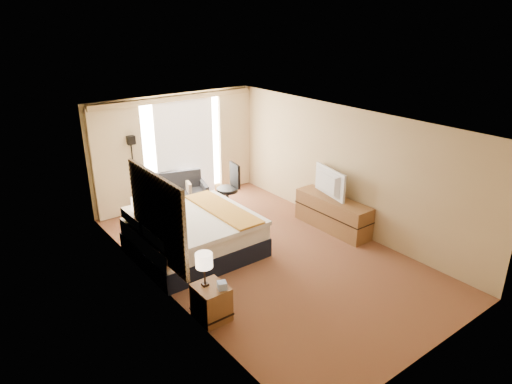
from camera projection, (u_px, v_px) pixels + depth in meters
floor at (265, 254)px, 8.79m from camera, size 4.20×7.00×0.02m
ceiling at (266, 121)px, 7.83m from camera, size 4.20×7.00×0.02m
wall_back at (175, 149)px, 10.90m from camera, size 4.20×0.02×2.60m
wall_front at (439, 272)px, 5.72m from camera, size 4.20×0.02×2.60m
wall_left at (161, 221)px, 7.13m from camera, size 0.02×7.00×2.60m
wall_right at (344, 169)px, 9.50m from camera, size 0.02×7.00×2.60m
headboard at (157, 217)px, 7.31m from camera, size 0.06×1.85×1.50m
nightstand_left at (211, 302)px, 6.86m from camera, size 0.45×0.52×0.55m
nightstand_right at (142, 241)px, 8.71m from camera, size 0.45×0.52×0.55m
media_dresser at (333, 214)px, 9.69m from camera, size 0.50×1.80×0.70m
window at (184, 146)px, 11.01m from camera, size 2.30×0.02×2.30m
curtains at (177, 145)px, 10.78m from camera, size 4.12×0.19×2.56m
bed at (194, 235)px, 8.68m from camera, size 2.19×2.00×1.06m
loveseat at (179, 196)px, 10.82m from camera, size 1.46×1.05×0.82m
floor_lamp at (133, 159)px, 10.10m from camera, size 0.23×0.23×1.84m
desk_chair at (230, 191)px, 10.49m from camera, size 0.56×0.56×1.15m
lamp_left at (204, 261)px, 6.63m from camera, size 0.26×0.26×0.54m
lamp_right at (139, 204)px, 8.42m from camera, size 0.30×0.30×0.62m
tissue_box at (222, 285)px, 6.68m from camera, size 0.16×0.16×0.12m
telephone at (147, 226)px, 8.61m from camera, size 0.19×0.17×0.06m
television at (326, 183)px, 9.58m from camera, size 0.36×1.05×0.60m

